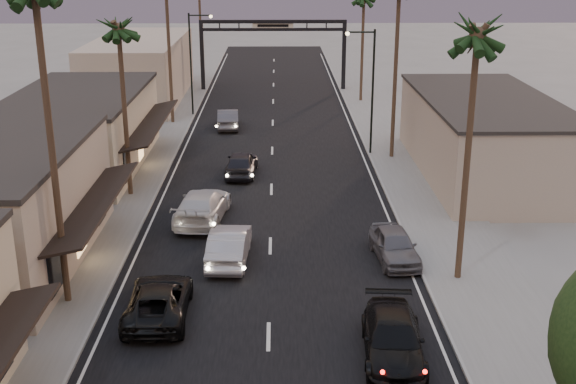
{
  "coord_description": "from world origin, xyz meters",
  "views": [
    {
      "loc": [
        0.38,
        -5.82,
        14.45
      ],
      "look_at": [
        0.92,
        29.17,
        2.5
      ],
      "focal_mm": 45.0,
      "sensor_mm": 36.0,
      "label": 1
    }
  ],
  "objects_px": {
    "curbside_black": "(393,339)",
    "oncoming_silver": "(229,245)",
    "streetlight_right": "(369,82)",
    "oncoming_pickup": "(159,300)",
    "arch": "(273,37)",
    "streetlight_left": "(194,56)",
    "palm_lc": "(118,20)",
    "palm_ra": "(479,24)"
  },
  "relations": [
    {
      "from": "curbside_black",
      "to": "oncoming_silver",
      "type": "bearing_deg",
      "value": 130.94
    },
    {
      "from": "streetlight_right",
      "to": "oncoming_pickup",
      "type": "distance_m",
      "value": 27.24
    },
    {
      "from": "streetlight_right",
      "to": "oncoming_silver",
      "type": "xyz_separation_m",
      "value": [
        -8.88,
        -18.8,
        -4.5
      ]
    },
    {
      "from": "curbside_black",
      "to": "streetlight_right",
      "type": "bearing_deg",
      "value": 89.31
    },
    {
      "from": "oncoming_pickup",
      "to": "arch",
      "type": "bearing_deg",
      "value": -96.12
    },
    {
      "from": "oncoming_silver",
      "to": "streetlight_left",
      "type": "bearing_deg",
      "value": -78.22
    },
    {
      "from": "palm_lc",
      "to": "oncoming_silver",
      "type": "bearing_deg",
      "value": -55.88
    },
    {
      "from": "oncoming_silver",
      "to": "oncoming_pickup",
      "type": "bearing_deg",
      "value": 68.04
    },
    {
      "from": "palm_ra",
      "to": "oncoming_pickup",
      "type": "height_order",
      "value": "palm_ra"
    },
    {
      "from": "palm_ra",
      "to": "palm_lc",
      "type": "bearing_deg",
      "value": 145.1
    },
    {
      "from": "streetlight_right",
      "to": "palm_ra",
      "type": "height_order",
      "value": "palm_ra"
    },
    {
      "from": "arch",
      "to": "palm_lc",
      "type": "relative_size",
      "value": 1.25
    },
    {
      "from": "oncoming_pickup",
      "to": "oncoming_silver",
      "type": "relative_size",
      "value": 1.06
    },
    {
      "from": "arch",
      "to": "oncoming_pickup",
      "type": "bearing_deg",
      "value": -95.22
    },
    {
      "from": "streetlight_right",
      "to": "oncoming_pickup",
      "type": "height_order",
      "value": "streetlight_right"
    },
    {
      "from": "streetlight_right",
      "to": "curbside_black",
      "type": "height_order",
      "value": "streetlight_right"
    },
    {
      "from": "palm_lc",
      "to": "oncoming_pickup",
      "type": "bearing_deg",
      "value": -75.02
    },
    {
      "from": "streetlight_right",
      "to": "palm_lc",
      "type": "height_order",
      "value": "palm_lc"
    },
    {
      "from": "palm_lc",
      "to": "oncoming_pickup",
      "type": "relative_size",
      "value": 2.29
    },
    {
      "from": "streetlight_left",
      "to": "palm_ra",
      "type": "relative_size",
      "value": 0.68
    },
    {
      "from": "arch",
      "to": "streetlight_left",
      "type": "xyz_separation_m",
      "value": [
        -6.92,
        -12.0,
        -0.2
      ]
    },
    {
      "from": "streetlight_left",
      "to": "oncoming_silver",
      "type": "bearing_deg",
      "value": -81.13
    },
    {
      "from": "curbside_black",
      "to": "oncoming_pickup",
      "type": "bearing_deg",
      "value": 164.44
    },
    {
      "from": "oncoming_pickup",
      "to": "curbside_black",
      "type": "height_order",
      "value": "curbside_black"
    },
    {
      "from": "arch",
      "to": "streetlight_right",
      "type": "xyz_separation_m",
      "value": [
        6.92,
        -25.0,
        -0.2
      ]
    },
    {
      "from": "oncoming_pickup",
      "to": "curbside_black",
      "type": "distance_m",
      "value": 9.67
    },
    {
      "from": "oncoming_silver",
      "to": "curbside_black",
      "type": "height_order",
      "value": "oncoming_silver"
    },
    {
      "from": "palm_ra",
      "to": "curbside_black",
      "type": "relative_size",
      "value": 2.46
    },
    {
      "from": "streetlight_right",
      "to": "curbside_black",
      "type": "xyz_separation_m",
      "value": [
        -2.32,
        -27.56,
        -4.55
      ]
    },
    {
      "from": "palm_lc",
      "to": "curbside_black",
      "type": "bearing_deg",
      "value": -54.58
    },
    {
      "from": "palm_ra",
      "to": "oncoming_silver",
      "type": "height_order",
      "value": "palm_ra"
    },
    {
      "from": "streetlight_right",
      "to": "palm_lc",
      "type": "bearing_deg",
      "value": -149.89
    },
    {
      "from": "arch",
      "to": "oncoming_silver",
      "type": "xyz_separation_m",
      "value": [
        -1.96,
        -43.8,
        -4.7
      ]
    },
    {
      "from": "arch",
      "to": "streetlight_left",
      "type": "height_order",
      "value": "streetlight_left"
    },
    {
      "from": "streetlight_right",
      "to": "palm_ra",
      "type": "xyz_separation_m",
      "value": [
        1.68,
        -21.0,
        6.11
      ]
    },
    {
      "from": "curbside_black",
      "to": "streetlight_left",
      "type": "bearing_deg",
      "value": 109.98
    },
    {
      "from": "arch",
      "to": "oncoming_silver",
      "type": "bearing_deg",
      "value": -92.56
    },
    {
      "from": "streetlight_right",
      "to": "oncoming_pickup",
      "type": "xyz_separation_m",
      "value": [
        -11.43,
        -24.3,
        -4.59
      ]
    },
    {
      "from": "oncoming_pickup",
      "to": "curbside_black",
      "type": "relative_size",
      "value": 0.99
    },
    {
      "from": "arch",
      "to": "oncoming_silver",
      "type": "distance_m",
      "value": 44.1
    },
    {
      "from": "arch",
      "to": "oncoming_silver",
      "type": "height_order",
      "value": "arch"
    },
    {
      "from": "palm_lc",
      "to": "curbside_black",
      "type": "height_order",
      "value": "palm_lc"
    }
  ]
}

